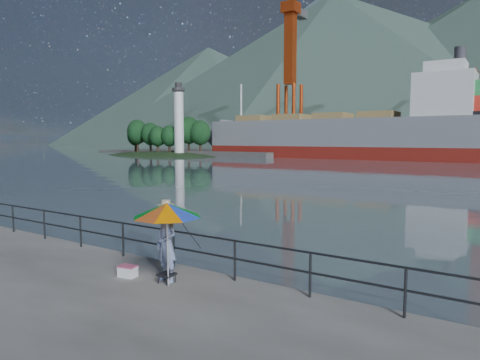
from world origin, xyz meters
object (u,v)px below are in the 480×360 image
object	(u,v)px
beach_umbrella	(167,210)
cooler_bag	(128,272)
fisherman	(167,244)
bulk_carrier	(353,135)

from	to	relation	value
beach_umbrella	cooler_bag	distance (m)	2.16
fisherman	beach_umbrella	distance (m)	0.97
cooler_bag	bulk_carrier	world-z (taller)	bulk_carrier
fisherman	cooler_bag	distance (m)	1.37
cooler_bag	beach_umbrella	bearing A→B (deg)	-7.01
fisherman	cooler_bag	world-z (taller)	fisherman
beach_umbrella	cooler_bag	size ratio (longest dim) A/B	4.86
cooler_bag	bulk_carrier	xyz separation A→B (m)	(-17.94, 70.36, 3.96)
fisherman	cooler_bag	xyz separation A→B (m)	(-1.06, -0.31, -0.81)
fisherman	beach_umbrella	world-z (taller)	beach_umbrella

